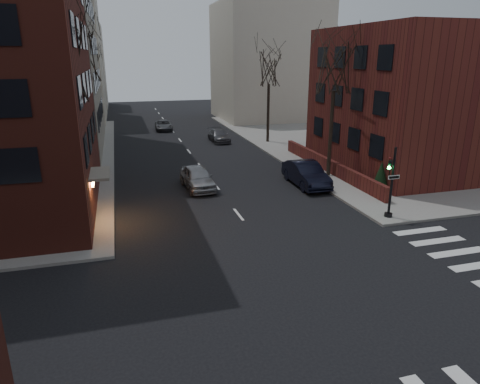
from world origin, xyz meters
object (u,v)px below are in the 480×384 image
at_px(tree_left_a, 63,64).
at_px(tree_right_a, 335,68).
at_px(tree_right_b, 269,69).
at_px(car_lane_far, 164,125).
at_px(tree_left_b, 79,55).
at_px(car_lane_gray, 219,136).
at_px(sandwich_board, 306,167).
at_px(traffic_signal, 390,187).
at_px(tree_left_c, 90,64).
at_px(parked_sedan, 306,174).
at_px(car_lane_silver, 197,177).
at_px(streetlamp_near, 92,123).
at_px(evergreen_shrub, 381,177).
at_px(streetlamp_far, 100,98).

bearing_deg(tree_left_a, tree_right_a, 12.80).
bearing_deg(tree_right_b, car_lane_far, 131.17).
bearing_deg(tree_right_b, tree_left_a, -134.36).
height_order(tree_left_b, tree_right_a, tree_left_b).
height_order(tree_right_a, car_lane_gray, tree_right_a).
relative_size(tree_right_b, sandwich_board, 10.61).
height_order(traffic_signal, tree_right_a, tree_right_a).
distance_m(traffic_signal, car_lane_gray, 25.39).
xyz_separation_m(tree_left_a, car_lane_gray, (12.75, 20.03, -7.83)).
height_order(tree_left_c, car_lane_far, tree_left_c).
bearing_deg(parked_sedan, tree_right_a, 32.73).
bearing_deg(tree_left_b, tree_left_c, 90.00).
bearing_deg(sandwich_board, traffic_signal, -81.49).
xyz_separation_m(tree_left_b, car_lane_far, (7.82, 17.19, -8.30)).
xyz_separation_m(tree_left_a, car_lane_silver, (7.45, 3.79, -7.69)).
height_order(traffic_signal, car_lane_gray, traffic_signal).
bearing_deg(car_lane_gray, sandwich_board, -77.79).
bearing_deg(tree_left_c, car_lane_silver, -71.46).
distance_m(streetlamp_near, car_lane_gray, 17.47).
xyz_separation_m(tree_left_c, evergreen_shrub, (18.99, -26.75, -6.84)).
bearing_deg(sandwich_board, evergreen_shrub, -58.80).
distance_m(car_lane_gray, evergreen_shrub, 21.71).
distance_m(car_lane_silver, car_lane_far, 25.40).
bearing_deg(tree_left_b, traffic_signal, -45.46).
bearing_deg(streetlamp_near, sandwich_board, -10.76).
distance_m(car_lane_silver, evergreen_shrub, 12.41).
distance_m(tree_left_c, tree_right_a, 28.17).
bearing_deg(sandwich_board, streetlamp_far, 129.58).
bearing_deg(sandwich_board, car_lane_gray, 108.35).
distance_m(streetlamp_far, sandwich_board, 28.00).
distance_m(streetlamp_far, car_lane_gray, 14.96).
bearing_deg(streetlamp_near, evergreen_shrub, -25.45).
relative_size(tree_right_a, sandwich_board, 11.24).
height_order(tree_right_a, sandwich_board, tree_right_a).
height_order(tree_right_b, car_lane_far, tree_right_b).
bearing_deg(car_lane_gray, evergreen_shrub, -74.01).
bearing_deg(streetlamp_near, tree_right_a, -13.24).
bearing_deg(car_lane_silver, traffic_signal, -46.88).
bearing_deg(parked_sedan, tree_left_a, -170.68).
height_order(traffic_signal, tree_left_a, tree_left_a).
bearing_deg(traffic_signal, evergreen_shrub, 62.08).
bearing_deg(car_lane_far, tree_left_a, -102.39).
height_order(traffic_signal, car_lane_far, traffic_signal).
relative_size(tree_left_a, sandwich_board, 11.86).
distance_m(streetlamp_near, sandwich_board, 16.29).
bearing_deg(evergreen_shrub, car_lane_gray, 106.72).
relative_size(tree_right_b, streetlamp_near, 1.46).
bearing_deg(traffic_signal, car_lane_far, 104.62).
height_order(streetlamp_far, car_lane_silver, streetlamp_far).
distance_m(traffic_signal, tree_right_a, 10.92).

